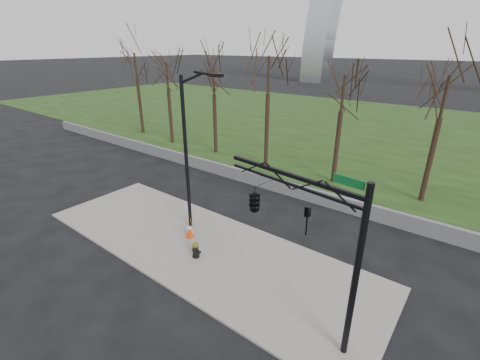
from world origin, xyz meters
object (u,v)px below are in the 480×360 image
Objects in this scene: street_light at (189,145)px; traffic_cone at (189,230)px; fire_hydrant at (196,250)px; traffic_signal_mast at (271,207)px.

traffic_cone is at bearing -63.27° from street_light.
fire_hydrant reaches higher than traffic_cone.
traffic_signal_mast is (6.17, -2.17, -0.55)m from street_light.
traffic_signal_mast reaches higher than fire_hydrant.
street_light reaches higher than traffic_signal_mast.
fire_hydrant is 0.14× the size of traffic_signal_mast.
street_light is 6.56m from traffic_signal_mast.
fire_hydrant is 0.10× the size of street_light.
street_light reaches higher than traffic_cone.
fire_hydrant is 1.83m from traffic_cone.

